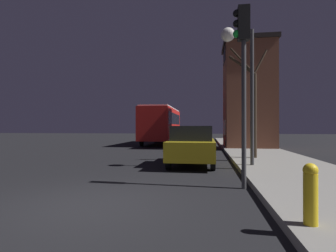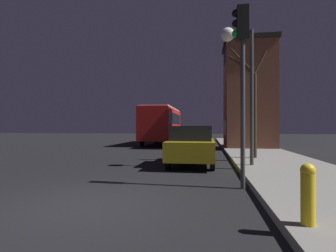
{
  "view_description": "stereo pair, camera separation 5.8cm",
  "coord_description": "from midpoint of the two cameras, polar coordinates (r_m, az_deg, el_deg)",
  "views": [
    {
      "loc": [
        2.46,
        -5.08,
        1.6
      ],
      "look_at": [
        0.32,
        9.45,
        1.67
      ],
      "focal_mm": 28.0,
      "sensor_mm": 36.0,
      "label": 1
    },
    {
      "loc": [
        2.51,
        -5.08,
        1.6
      ],
      "look_at": [
        0.32,
        9.45,
        1.67
      ],
      "focal_mm": 28.0,
      "sensor_mm": 36.0,
      "label": 2
    }
  ],
  "objects": [
    {
      "name": "ground_plane",
      "position": [
        5.88,
        -17.74,
        -16.09
      ],
      "size": [
        120.0,
        120.0,
        0.0
      ],
      "primitive_type": "plane",
      "color": "black"
    },
    {
      "name": "car_mid_lane",
      "position": [
        18.42,
        5.71,
        -2.81
      ],
      "size": [
        1.7,
        3.91,
        1.54
      ],
      "color": "black",
      "rests_on": "ground"
    },
    {
      "name": "bare_tree",
      "position": [
        12.99,
        17.9,
        4.17
      ],
      "size": [
        1.9,
        0.85,
        5.16
      ],
      "color": "#2D2319",
      "rests_on": "sidewalk"
    },
    {
      "name": "car_near_lane",
      "position": [
        11.18,
        5.15,
        -4.11
      ],
      "size": [
        1.84,
        4.12,
        1.66
      ],
      "color": "olive",
      "rests_on": "ground"
    },
    {
      "name": "car_far_lane",
      "position": [
        26.81,
        6.76,
        -2.09
      ],
      "size": [
        1.8,
        4.34,
        1.45
      ],
      "color": "#B21E19",
      "rests_on": "ground"
    },
    {
      "name": "fire_hydrant",
      "position": [
        4.47,
        28.27,
        -12.61
      ],
      "size": [
        0.21,
        0.21,
        0.91
      ],
      "color": "gold",
      "rests_on": "sidewalk"
    },
    {
      "name": "bus",
      "position": [
        24.92,
        -1.5,
        0.73
      ],
      "size": [
        2.59,
        9.08,
        3.41
      ],
      "color": "red",
      "rests_on": "ground"
    },
    {
      "name": "streetlamp",
      "position": [
        10.7,
        14.69,
        14.1
      ],
      "size": [
        1.24,
        0.54,
        5.28
      ],
      "color": "#38383A",
      "rests_on": "sidewalk"
    },
    {
      "name": "brick_building",
      "position": [
        20.45,
        16.93,
        6.63
      ],
      "size": [
        3.64,
        4.07,
        7.73
      ],
      "color": "brown",
      "rests_on": "sidewalk"
    },
    {
      "name": "traffic_light",
      "position": [
        7.33,
        15.71,
        13.97
      ],
      "size": [
        0.43,
        0.24,
        4.78
      ],
      "color": "#38383A",
      "rests_on": "ground"
    }
  ]
}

